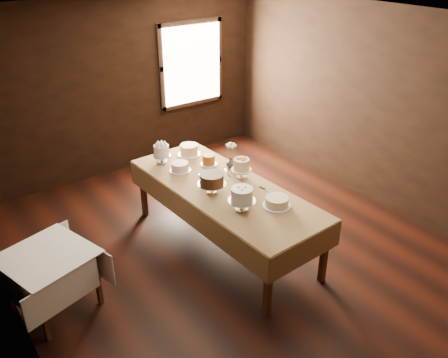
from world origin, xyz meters
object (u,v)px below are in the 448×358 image
cake_cream (277,202)px  cake_meringue (162,154)px  cake_server_d (226,171)px  cake_server_c (203,176)px  display_table (224,191)px  cake_server_a (244,193)px  cake_server_b (270,191)px  flower_vase (231,163)px  cake_swirl (242,200)px  cake_caramel (209,160)px  side_table (48,261)px  cake_flowers (241,169)px  cake_lattice (180,167)px  cake_speckled (189,150)px  cake_chocolate (212,184)px

cake_cream → cake_meringue: bearing=105.5°
cake_server_d → cake_server_c: bearing=98.2°
display_table → cake_server_a: 0.30m
cake_server_b → flower_vase: flower_vase is taller
cake_server_a → flower_vase: size_ratio=1.74×
cake_swirl → cake_cream: bearing=-24.6°
cake_meringue → cake_caramel: (0.47, -0.42, -0.05)m
side_table → cake_meringue: (1.86, 0.93, 0.35)m
side_table → cake_caramel: (2.33, 0.51, 0.30)m
cake_server_d → cake_caramel: bearing=32.9°
cake_swirl → cake_server_d: cake_swirl is taller
cake_flowers → cake_server_b: bearing=-83.1°
cake_lattice → cake_flowers: (0.53, -0.61, 0.07)m
cake_cream → cake_flowers: bearing=82.5°
cake_caramel → cake_lattice: bearing=171.5°
cake_caramel → cake_server_d: bearing=-76.0°
cake_flowers → cake_meringue: bearing=121.5°
cake_meringue → cake_lattice: 0.37m
cake_speckled → cake_caramel: cake_speckled is taller
cake_speckled → cake_meringue: bearing=-179.6°
cake_caramel → cake_cream: bearing=-89.1°
cake_speckled → cake_chocolate: size_ratio=0.90×
cake_chocolate → cake_swirl: bearing=-85.9°
cake_server_b → flower_vase: size_ratio=1.74×
cake_server_c → cake_server_d: same height
cake_server_d → flower_vase: flower_vase is taller
cake_speckled → cake_lattice: cake_speckled is taller
cake_server_d → flower_vase: bearing=-46.7°
cake_flowers → cake_server_c: size_ratio=1.11×
side_table → cake_chocolate: 1.98m
cake_cream → cake_server_c: bearing=103.7°
cake_server_b → cake_server_c: 0.91m
cake_caramel → cake_swirl: size_ratio=0.69×
side_table → cake_server_d: cake_server_d is taller
cake_caramel → cake_swirl: (-0.35, -1.17, 0.06)m
cake_flowers → cake_cream: size_ratio=0.72×
cake_flowers → cake_server_b: (0.06, -0.49, -0.11)m
cake_caramel → cake_flowers: cake_flowers is taller
side_table → flower_vase: flower_vase is taller
cake_meringue → cake_server_b: size_ratio=1.08×
cake_server_c → cake_server_b: bearing=-159.7°
cake_server_a → display_table: bearing=71.7°
flower_vase → cake_flowers: bearing=-101.5°
side_table → cake_flowers: (2.46, -0.04, 0.34)m
cake_server_a → cake_cream: bearing=-111.5°
display_table → cake_server_d: cake_server_d is taller
cake_server_a → cake_server_b: size_ratio=1.00×
cake_chocolate → cake_server_b: cake_chocolate is taller
cake_caramel → cake_server_a: size_ratio=0.93×
side_table → cake_server_b: (2.52, -0.53, 0.23)m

